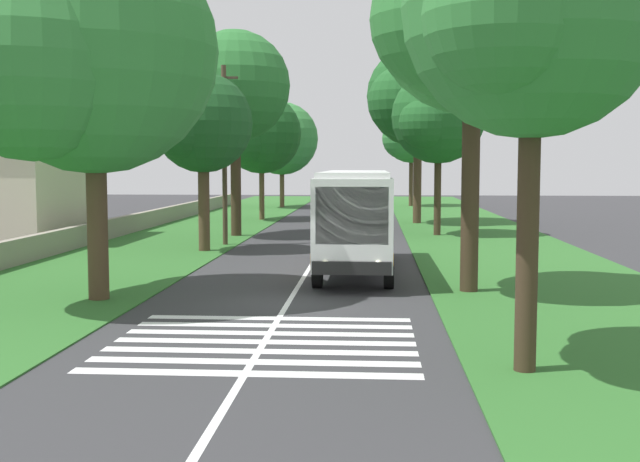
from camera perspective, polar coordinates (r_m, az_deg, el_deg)
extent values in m
plane|color=#333335|center=(22.54, -2.40, -5.34)|extent=(160.00, 160.00, 0.00)
cube|color=#2D6628|center=(38.74, -12.11, -1.13)|extent=(120.00, 8.00, 0.04)
cube|color=#2D6628|center=(37.71, 12.63, -1.30)|extent=(120.00, 8.00, 0.04)
cube|color=silver|center=(37.34, 0.09, -1.27)|extent=(110.00, 0.16, 0.01)
cube|color=white|center=(29.13, 2.61, 1.13)|extent=(11.00, 2.50, 2.90)
cube|color=slate|center=(29.40, 2.62, 2.19)|extent=(9.68, 2.54, 0.85)
cube|color=slate|center=(23.66, 2.33, 1.12)|extent=(0.08, 2.20, 1.74)
cube|color=orange|center=(29.21, 2.60, -0.83)|extent=(10.78, 2.53, 0.36)
cube|color=white|center=(29.07, 2.62, 4.16)|extent=(10.56, 2.30, 0.18)
cube|color=black|center=(23.69, 2.31, -2.71)|extent=(0.16, 2.40, 0.40)
sphere|color=#F2EDCC|center=(23.77, 0.37, -2.37)|extent=(0.24, 0.24, 0.24)
sphere|color=#F2EDCC|center=(23.73, 4.26, -2.39)|extent=(0.24, 0.24, 0.24)
cylinder|color=black|center=(25.45, -0.19, -2.91)|extent=(1.10, 0.32, 1.10)
cylinder|color=black|center=(32.79, 0.71, -1.17)|extent=(1.10, 0.32, 1.10)
cylinder|color=black|center=(25.40, 5.00, -2.94)|extent=(1.10, 0.32, 1.10)
cylinder|color=black|center=(32.74, 4.74, -1.19)|extent=(1.10, 0.32, 1.10)
cube|color=silver|center=(15.33, -5.45, -10.24)|extent=(0.45, 6.80, 0.01)
cube|color=silver|center=(16.19, -4.93, -9.42)|extent=(0.45, 6.80, 0.01)
cube|color=silver|center=(17.05, -4.47, -8.68)|extent=(0.45, 6.80, 0.01)
cube|color=silver|center=(17.92, -4.05, -8.01)|extent=(0.45, 6.80, 0.01)
cube|color=silver|center=(18.79, -3.67, -7.40)|extent=(0.45, 6.80, 0.01)
cube|color=silver|center=(19.66, -3.33, -6.85)|extent=(0.45, 6.80, 0.01)
cube|color=silver|center=(20.54, -3.02, -6.34)|extent=(0.45, 6.80, 0.01)
cube|color=navy|center=(47.33, 2.91, 0.65)|extent=(4.30, 1.75, 0.70)
cube|color=slate|center=(47.19, 2.91, 1.40)|extent=(2.00, 1.61, 0.55)
cylinder|color=black|center=(46.02, 1.91, 0.28)|extent=(0.64, 0.22, 0.64)
cylinder|color=black|center=(48.71, 2.02, 0.53)|extent=(0.64, 0.22, 0.64)
cylinder|color=black|center=(46.00, 3.86, 0.27)|extent=(0.64, 0.22, 0.64)
cylinder|color=black|center=(48.69, 3.85, 0.52)|extent=(0.64, 0.22, 0.64)
cube|color=gold|center=(55.68, 3.06, 1.28)|extent=(4.30, 1.75, 0.70)
cube|color=slate|center=(55.54, 3.06, 1.92)|extent=(2.00, 1.61, 0.55)
cylinder|color=black|center=(54.36, 2.22, 0.98)|extent=(0.64, 0.22, 0.64)
cylinder|color=black|center=(57.05, 2.29, 1.16)|extent=(0.64, 0.22, 0.64)
cylinder|color=black|center=(54.34, 3.86, 0.97)|extent=(0.64, 0.22, 0.64)
cylinder|color=black|center=(57.03, 3.86, 1.16)|extent=(0.64, 0.22, 0.64)
cube|color=teal|center=(66.03, 3.04, 2.67)|extent=(6.00, 2.10, 2.10)
cube|color=slate|center=(66.21, 3.05, 3.00)|extent=(5.04, 2.13, 0.70)
cube|color=slate|center=(63.05, 3.01, 2.76)|extent=(0.06, 1.76, 1.18)
cylinder|color=black|center=(64.20, 2.17, 1.63)|extent=(0.76, 0.24, 0.76)
cylinder|color=black|center=(67.99, 2.26, 1.81)|extent=(0.76, 0.24, 0.76)
cylinder|color=black|center=(64.17, 3.86, 1.62)|extent=(0.76, 0.24, 0.76)
cylinder|color=black|center=(67.97, 3.86, 1.80)|extent=(0.76, 0.24, 0.76)
cylinder|color=brown|center=(56.42, -4.24, 3.15)|extent=(0.37, 0.37, 4.56)
sphere|color=#1E5623|center=(56.44, -4.27, 7.05)|extent=(5.69, 5.69, 5.69)
sphere|color=#1E5623|center=(58.11, -4.03, 6.57)|extent=(4.16, 4.16, 4.16)
sphere|color=#1E5623|center=(55.15, -5.36, 6.65)|extent=(3.59, 3.59, 3.59)
cylinder|color=#4C3826|center=(23.81, -15.85, 1.51)|extent=(0.60, 0.60, 5.27)
sphere|color=#337A38|center=(24.00, -16.11, 12.56)|extent=(7.17, 7.17, 7.17)
sphere|color=#337A38|center=(25.95, -14.44, 10.80)|extent=(5.37, 5.37, 5.37)
sphere|color=#337A38|center=(22.67, -20.26, 11.54)|extent=(5.37, 5.37, 5.37)
cylinder|color=#3D2D1E|center=(43.82, -6.12, 3.96)|extent=(0.57, 0.57, 6.57)
sphere|color=#286B2D|center=(44.03, -6.18, 10.42)|extent=(6.08, 6.08, 6.08)
sphere|color=#286B2D|center=(45.78, -5.78, 9.64)|extent=(4.01, 4.01, 4.01)
sphere|color=#286B2D|center=(42.67, -7.76, 9.97)|extent=(4.11, 4.11, 4.11)
cylinder|color=#4C3826|center=(36.31, -8.41, 2.18)|extent=(0.52, 0.52, 4.58)
sphere|color=#19471E|center=(36.32, -8.48, 7.76)|extent=(4.53, 4.53, 4.53)
sphere|color=#19471E|center=(37.63, -8.03, 7.15)|extent=(2.95, 2.95, 2.95)
sphere|color=#19471E|center=(35.36, -9.95, 7.27)|extent=(2.65, 2.65, 2.65)
cylinder|color=brown|center=(72.86, -2.77, 3.51)|extent=(0.42, 0.42, 4.48)
sphere|color=#337A38|center=(72.88, -2.78, 6.71)|extent=(6.69, 6.69, 6.69)
sphere|color=#337A38|center=(74.86, -2.60, 6.28)|extent=(4.38, 4.38, 4.38)
sphere|color=#337A38|center=(71.33, -3.74, 6.35)|extent=(4.39, 4.39, 4.39)
cylinder|color=#3D2D1E|center=(24.78, 10.84, 3.56)|extent=(0.56, 0.56, 6.85)
sphere|color=#337A38|center=(25.20, 11.04, 15.30)|extent=(6.20, 6.20, 6.20)
sphere|color=#337A38|center=(26.94, 10.51, 13.61)|extent=(3.42, 3.42, 3.42)
sphere|color=#337A38|center=(23.50, 9.18, 14.94)|extent=(4.42, 4.42, 4.42)
cylinder|color=#3D2D1E|center=(15.38, 14.82, 0.24)|extent=(0.42, 0.42, 5.51)
sphere|color=#337A38|center=(15.60, 15.16, 15.40)|extent=(4.87, 4.87, 4.87)
sphere|color=#337A38|center=(16.96, 14.14, 13.31)|extent=(3.63, 3.63, 3.63)
sphere|color=#337A38|center=(14.23, 13.13, 14.99)|extent=(2.79, 2.79, 2.79)
cylinder|color=#4C3826|center=(75.36, 6.61, 3.84)|extent=(0.39, 0.39, 5.30)
sphere|color=#337A38|center=(75.41, 6.64, 6.99)|extent=(5.43, 5.43, 5.43)
sphere|color=#337A38|center=(77.02, 6.58, 6.64)|extent=(3.14, 3.14, 3.14)
sphere|color=#337A38|center=(74.00, 6.06, 6.72)|extent=(3.95, 3.95, 3.95)
cylinder|color=#4C3826|center=(53.37, 7.07, 4.14)|extent=(0.55, 0.55, 6.62)
sphere|color=#1E5623|center=(53.56, 7.13, 9.70)|extent=(6.86, 6.86, 6.86)
sphere|color=#1E5623|center=(55.57, 7.00, 9.00)|extent=(5.03, 5.03, 5.03)
sphere|color=#1E5623|center=(51.77, 6.08, 9.31)|extent=(4.68, 4.68, 4.68)
cylinder|color=#3D2D1E|center=(44.38, 8.52, 3.03)|extent=(0.39, 0.39, 5.15)
sphere|color=#1E5623|center=(44.43, 8.58, 8.20)|extent=(5.21, 5.21, 5.21)
sphere|color=#1E5623|center=(45.97, 8.41, 7.60)|extent=(3.55, 3.55, 3.55)
sphere|color=#1E5623|center=(43.06, 7.68, 7.80)|extent=(2.93, 2.93, 2.93)
cylinder|color=#473828|center=(38.93, -6.94, 5.44)|extent=(0.24, 0.24, 8.74)
cube|color=#3D3326|center=(39.16, -6.99, 10.97)|extent=(0.12, 1.40, 0.12)
cube|color=gray|center=(44.46, -14.57, 0.27)|extent=(70.00, 0.40, 1.03)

